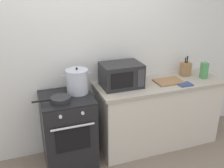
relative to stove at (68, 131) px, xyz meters
name	(u,v)px	position (x,y,z in m)	size (l,w,h in m)	color
back_wall	(108,56)	(0.65, 0.37, 0.79)	(4.40, 0.10, 2.50)	silver
lower_cabinet_right	(158,115)	(1.25, 0.02, -0.02)	(1.64, 0.56, 0.88)	beige
countertop_right	(160,84)	(1.25, 0.02, 0.44)	(1.70, 0.60, 0.04)	#ADA393
stove	(68,131)	(0.00, 0.00, 0.00)	(0.60, 0.64, 0.92)	black
stock_pot	(77,81)	(0.16, 0.07, 0.60)	(0.35, 0.27, 0.32)	silver
frying_pan	(60,99)	(-0.08, -0.10, 0.48)	(0.43, 0.23, 0.05)	#28282B
microwave	(121,75)	(0.72, 0.08, 0.61)	(0.50, 0.37, 0.30)	#232326
cutting_board	(169,81)	(1.36, 0.00, 0.47)	(0.36, 0.26, 0.02)	#997047
knife_block	(185,69)	(1.71, 0.14, 0.56)	(0.13, 0.10, 0.28)	#997047
pasta_box	(204,70)	(1.89, -0.03, 0.57)	(0.08, 0.08, 0.22)	#4C9356
oven_mitt	(185,84)	(1.51, -0.16, 0.47)	(0.18, 0.14, 0.02)	#33477A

